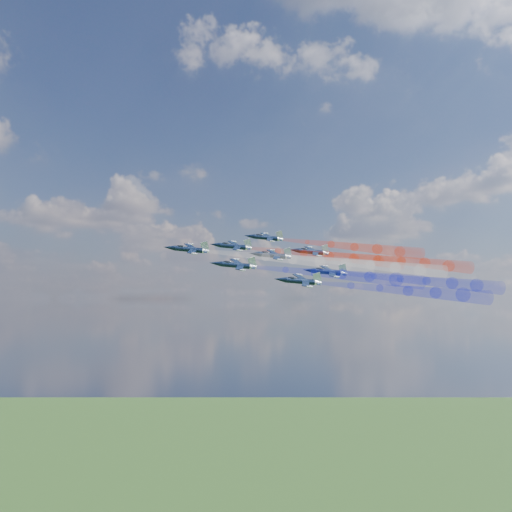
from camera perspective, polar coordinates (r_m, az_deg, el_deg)
jet_lead at (r=173.83m, az=-6.01°, el=0.59°), size 15.92×14.85×7.63m
trail_lead at (r=179.78m, az=3.30°, el=-0.30°), size 45.67×23.66×9.13m
jet_inner_left at (r=166.36m, az=-1.85°, el=-0.82°), size 15.92×14.85×7.63m
trail_inner_left at (r=174.50m, az=7.65°, el=-1.68°), size 45.67×23.66×9.13m
jet_inner_right at (r=185.19m, az=-2.07°, el=0.86°), size 15.92×14.85×7.63m
trail_inner_right at (r=192.91m, az=6.51°, el=0.01°), size 45.67×23.66×9.13m
jet_outer_left at (r=160.72m, az=3.93°, el=-2.24°), size 15.92×14.85×7.63m
trail_outer_left at (r=171.70m, az=13.34°, el=-3.01°), size 45.67×23.66×9.13m
jet_center_third at (r=178.99m, az=1.45°, el=0.06°), size 15.92×14.85×7.63m
trail_center_third at (r=188.49m, az=10.11°, el=-0.77°), size 45.67×23.66×9.13m
jet_outer_right at (r=199.11m, az=0.86°, el=1.64°), size 15.92×14.85×7.63m
trail_outer_right at (r=208.05m, az=8.73°, el=0.81°), size 45.67×23.66×9.13m
jet_rear_left at (r=174.05m, az=6.31°, el=-1.41°), size 15.92×14.85×7.63m
trail_rear_left at (r=185.92m, az=14.88°, el=-2.17°), size 45.67×23.66×9.13m
jet_rear_right at (r=191.46m, az=4.88°, el=0.38°), size 15.92×14.85×7.63m
trail_rear_right at (r=202.41m, az=12.80°, el=-0.42°), size 45.67×23.66×9.13m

